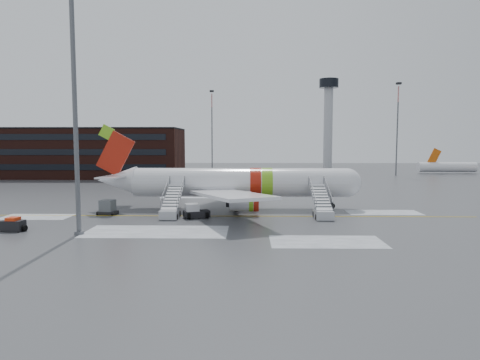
{
  "coord_description": "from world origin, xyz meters",
  "views": [
    {
      "loc": [
        3.07,
        -51.36,
        8.81
      ],
      "look_at": [
        1.97,
        2.81,
        4.0
      ],
      "focal_mm": 32.0,
      "sensor_mm": 36.0,
      "label": 1
    }
  ],
  "objects_px": {
    "pushback_tug": "(195,212)",
    "baggage_tractor": "(13,225)",
    "airstair_fwd": "(322,209)",
    "airstair_aft": "(171,208)",
    "airliner": "(233,183)",
    "uld_container": "(108,208)",
    "light_mast_near": "(74,83)"
  },
  "relations": [
    {
      "from": "airstair_fwd",
      "to": "light_mast_near",
      "type": "distance_m",
      "value": 29.75
    },
    {
      "from": "airliner",
      "to": "airstair_aft",
      "type": "relative_size",
      "value": 4.55
    },
    {
      "from": "airstair_fwd",
      "to": "pushback_tug",
      "type": "relative_size",
      "value": 2.33
    },
    {
      "from": "airstair_fwd",
      "to": "airstair_aft",
      "type": "bearing_deg",
      "value": 180.0
    },
    {
      "from": "airstair_aft",
      "to": "airliner",
      "type": "bearing_deg",
      "value": 42.73
    },
    {
      "from": "pushback_tug",
      "to": "baggage_tractor",
      "type": "relative_size",
      "value": 1.21
    },
    {
      "from": "airliner",
      "to": "uld_container",
      "type": "bearing_deg",
      "value": -162.09
    },
    {
      "from": "airstair_aft",
      "to": "uld_container",
      "type": "height_order",
      "value": "airstair_aft"
    },
    {
      "from": "pushback_tug",
      "to": "uld_container",
      "type": "bearing_deg",
      "value": 168.8
    },
    {
      "from": "airliner",
      "to": "airstair_aft",
      "type": "distance_m",
      "value": 9.92
    },
    {
      "from": "pushback_tug",
      "to": "airstair_fwd",
      "type": "bearing_deg",
      "value": 2.06
    },
    {
      "from": "airliner",
      "to": "uld_container",
      "type": "relative_size",
      "value": 14.45
    },
    {
      "from": "airstair_aft",
      "to": "baggage_tractor",
      "type": "height_order",
      "value": "airstair_aft"
    },
    {
      "from": "airliner",
      "to": "airstair_aft",
      "type": "bearing_deg",
      "value": -137.27
    },
    {
      "from": "light_mast_near",
      "to": "uld_container",
      "type": "bearing_deg",
      "value": 94.83
    },
    {
      "from": "airstair_aft",
      "to": "uld_container",
      "type": "xyz_separation_m",
      "value": [
        -8.09,
        1.64,
        -0.23
      ]
    },
    {
      "from": "airstair_fwd",
      "to": "uld_container",
      "type": "height_order",
      "value": "airstair_fwd"
    },
    {
      "from": "airstair_aft",
      "to": "baggage_tractor",
      "type": "distance_m",
      "value": 16.49
    },
    {
      "from": "airstair_fwd",
      "to": "uld_container",
      "type": "relative_size",
      "value": 3.18
    },
    {
      "from": "pushback_tug",
      "to": "baggage_tractor",
      "type": "xyz_separation_m",
      "value": [
        -17.11,
        -7.75,
        -0.16
      ]
    },
    {
      "from": "airstair_fwd",
      "to": "airstair_aft",
      "type": "distance_m",
      "value": 17.73
    },
    {
      "from": "baggage_tractor",
      "to": "uld_container",
      "type": "bearing_deg",
      "value": 58.19
    },
    {
      "from": "pushback_tug",
      "to": "uld_container",
      "type": "relative_size",
      "value": 1.36
    },
    {
      "from": "light_mast_near",
      "to": "baggage_tractor",
      "type": "bearing_deg",
      "value": 169.59
    },
    {
      "from": "airstair_aft",
      "to": "pushback_tug",
      "type": "relative_size",
      "value": 2.33
    },
    {
      "from": "baggage_tractor",
      "to": "airliner",
      "type": "bearing_deg",
      "value": 34.81
    },
    {
      "from": "airliner",
      "to": "pushback_tug",
      "type": "bearing_deg",
      "value": -120.74
    },
    {
      "from": "pushback_tug",
      "to": "uld_container",
      "type": "distance_m",
      "value": 11.17
    },
    {
      "from": "pushback_tug",
      "to": "uld_container",
      "type": "xyz_separation_m",
      "value": [
        -10.96,
        2.17,
        0.09
      ]
    },
    {
      "from": "baggage_tractor",
      "to": "light_mast_near",
      "type": "bearing_deg",
      "value": -10.41
    },
    {
      "from": "airstair_fwd",
      "to": "airstair_aft",
      "type": "xyz_separation_m",
      "value": [
        -17.73,
        0.0,
        0.0
      ]
    },
    {
      "from": "pushback_tug",
      "to": "airliner",
      "type": "bearing_deg",
      "value": 59.26
    }
  ]
}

